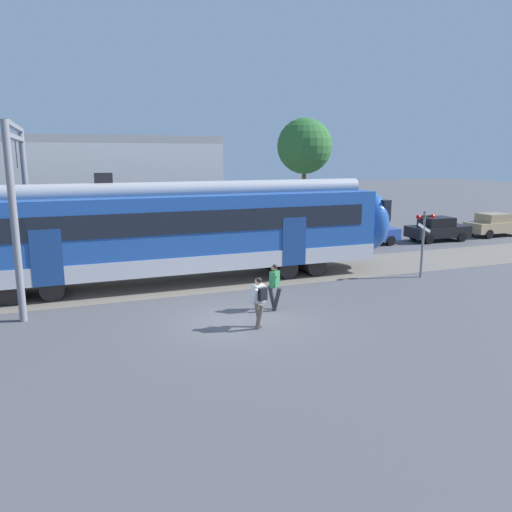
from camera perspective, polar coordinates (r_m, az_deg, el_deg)
The scene contains 10 objects.
ground_plane at distance 16.74m, azimuth -1.97°, elevation -7.42°, with size 160.00×160.00×0.00m, color #515156.
pedestrian_white at distance 15.77m, azimuth 0.37°, elevation -4.84°, with size 0.53×0.71×1.67m.
pedestrian_green at distance 17.62m, azimuth 2.13°, elevation -3.18°, with size 0.46×0.70×1.67m.
parked_car_blue at distance 31.18m, azimuth 12.48°, elevation 2.65°, with size 4.08×1.91×1.54m.
parked_car_black at distance 33.94m, azimuth 20.04°, elevation 2.93°, with size 4.05×1.85×1.54m.
parked_car_tan at distance 37.57m, azimuth 25.55°, elevation 3.26°, with size 4.04×1.84×1.54m.
catenary_gantry at distance 20.84m, azimuth -25.44°, elevation 7.33°, with size 0.24×6.64×6.53m.
crossing_signal at distance 23.38m, azimuth 18.61°, elevation 2.48°, with size 0.96×0.22×3.00m.
background_building at distance 28.70m, azimuth -26.17°, elevation 5.88°, with size 21.28×5.00×9.20m.
street_tree_right at distance 37.51m, azimuth 5.56°, elevation 12.36°, with size 4.03×4.03×8.07m.
Camera 1 is at (-5.10, -15.00, 5.42)m, focal length 35.00 mm.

